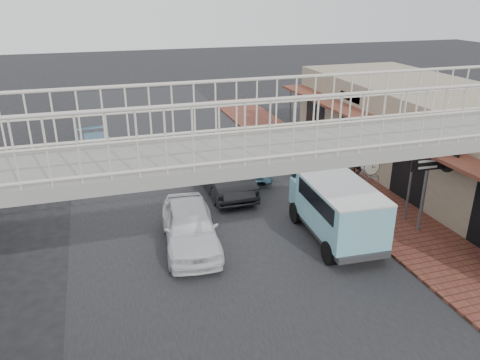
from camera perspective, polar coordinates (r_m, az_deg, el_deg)
ground at (r=14.88m, az=-0.59°, el=-10.45°), size 120.00×120.00×0.00m
road_strip at (r=14.87m, az=-0.59°, el=-10.43°), size 10.00×60.00×0.01m
sidewalk at (r=19.77m, az=15.12°, el=-2.46°), size 3.00×40.00×0.10m
shophouse_row at (r=22.48m, az=24.01°, el=4.66°), size 7.20×18.00×4.00m
footbridge at (r=10.03m, az=6.04°, el=-6.76°), size 16.40×2.40×6.34m
white_hatchback at (r=15.70m, az=-6.12°, el=-5.62°), size 2.14×4.47×1.47m
dark_sedan at (r=19.96m, az=-2.04°, el=0.85°), size 1.70×4.77×1.57m
angkot_curb at (r=22.00m, az=-0.27°, el=2.59°), size 2.53×4.96×1.34m
angkot_far at (r=24.19m, az=-16.89°, el=3.46°), size 2.38×4.87×1.36m
angkot_van at (r=16.08m, az=11.81°, el=-2.94°), size 2.17×4.36×2.09m
motorcycle_near at (r=21.90m, az=13.36°, el=1.45°), size 1.67×1.16×0.83m
motorcycle_far at (r=21.68m, az=7.98°, el=1.98°), size 1.86×1.07×1.08m
street_clock at (r=16.96m, az=15.56°, el=1.25°), size 0.62×0.49×2.54m
arrow_sign at (r=17.36m, az=24.38°, el=2.80°), size 1.98×1.26×3.41m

